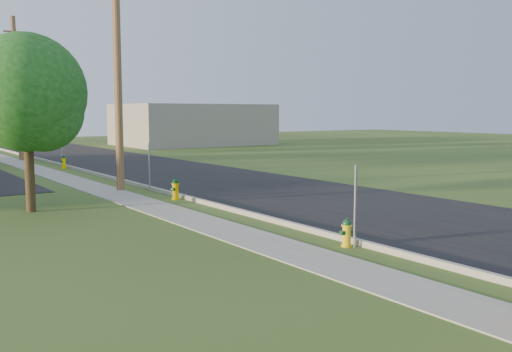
{
  "coord_description": "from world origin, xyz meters",
  "views": [
    {
      "loc": [
        -9.35,
        -5.47,
        3.24
      ],
      "look_at": [
        0.0,
        8.0,
        1.4
      ],
      "focal_mm": 40.0,
      "sensor_mm": 36.0,
      "label": 1
    }
  ],
  "objects_px": {
    "hydrant_near": "(347,233)",
    "hydrant_far": "(64,162)",
    "hydrant_mid": "(176,189)",
    "tree_verge": "(30,97)",
    "utility_pole_far": "(17,88)",
    "utility_pole_mid": "(118,70)"
  },
  "relations": [
    {
      "from": "tree_verge",
      "to": "utility_pole_far",
      "type": "bearing_deg",
      "value": 78.78
    },
    {
      "from": "utility_pole_mid",
      "to": "hydrant_far",
      "type": "distance_m",
      "value": 11.57
    },
    {
      "from": "tree_verge",
      "to": "utility_pole_mid",
      "type": "bearing_deg",
      "value": 37.51
    },
    {
      "from": "tree_verge",
      "to": "hydrant_near",
      "type": "height_order",
      "value": "tree_verge"
    },
    {
      "from": "utility_pole_mid",
      "to": "hydrant_mid",
      "type": "relative_size",
      "value": 12.27
    },
    {
      "from": "hydrant_mid",
      "to": "utility_pole_mid",
      "type": "bearing_deg",
      "value": 101.98
    },
    {
      "from": "hydrant_near",
      "to": "utility_pole_far",
      "type": "bearing_deg",
      "value": 91.42
    },
    {
      "from": "tree_verge",
      "to": "hydrant_far",
      "type": "distance_m",
      "value": 15.07
    },
    {
      "from": "hydrant_mid",
      "to": "hydrant_far",
      "type": "xyz_separation_m",
      "value": [
        -0.0,
        14.15,
        -0.0
      ]
    },
    {
      "from": "tree_verge",
      "to": "hydrant_far",
      "type": "xyz_separation_m",
      "value": [
        4.96,
        13.84,
        -3.33
      ]
    },
    {
      "from": "utility_pole_far",
      "to": "hydrant_mid",
      "type": "xyz_separation_m",
      "value": [
        0.75,
        -21.54,
        -4.41
      ]
    },
    {
      "from": "hydrant_mid",
      "to": "hydrant_far",
      "type": "relative_size",
      "value": 1.0
    },
    {
      "from": "tree_verge",
      "to": "hydrant_mid",
      "type": "height_order",
      "value": "tree_verge"
    },
    {
      "from": "tree_verge",
      "to": "hydrant_near",
      "type": "relative_size",
      "value": 8.24
    },
    {
      "from": "utility_pole_far",
      "to": "tree_verge",
      "type": "distance_m",
      "value": 21.67
    },
    {
      "from": "utility_pole_mid",
      "to": "utility_pole_far",
      "type": "bearing_deg",
      "value": 90.0
    },
    {
      "from": "tree_verge",
      "to": "hydrant_far",
      "type": "height_order",
      "value": "tree_verge"
    },
    {
      "from": "tree_verge",
      "to": "hydrant_near",
      "type": "xyz_separation_m",
      "value": [
        4.97,
        -9.39,
        -3.37
      ]
    },
    {
      "from": "hydrant_near",
      "to": "hydrant_far",
      "type": "xyz_separation_m",
      "value": [
        -0.01,
        23.23,
        0.05
      ]
    },
    {
      "from": "hydrant_mid",
      "to": "tree_verge",
      "type": "bearing_deg",
      "value": 176.48
    },
    {
      "from": "utility_pole_mid",
      "to": "utility_pole_far",
      "type": "height_order",
      "value": "utility_pole_mid"
    },
    {
      "from": "utility_pole_far",
      "to": "hydrant_far",
      "type": "xyz_separation_m",
      "value": [
        0.75,
        -7.39,
        -4.41
      ]
    }
  ]
}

